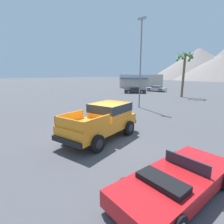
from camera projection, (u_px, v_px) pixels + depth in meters
ground_plane at (106, 139)px, 9.89m from camera, size 320.00×320.00×0.00m
orange_pickup_truck at (104, 119)px, 10.02m from camera, size 2.72×5.23×1.92m
red_convertible_car at (176, 181)px, 5.30m from camera, size 2.43×4.73×1.04m
parked_car_silver at (156, 89)px, 36.83m from camera, size 4.20×2.18×1.15m
parked_car_dark at (135, 90)px, 33.36m from camera, size 4.25×3.80×1.16m
street_lamp_post at (141, 57)px, 18.18m from camera, size 0.90×0.24×9.13m
palm_tree_tall at (184, 63)px, 26.80m from camera, size 2.86×2.85×7.12m
storefront_building at (141, 81)px, 45.82m from camera, size 8.95×7.58×3.50m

